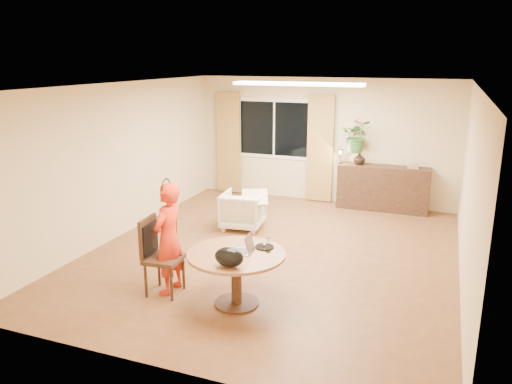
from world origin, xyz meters
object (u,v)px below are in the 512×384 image
Objects in this scene: sideboard at (383,188)px; dining_table at (236,264)px; dining_chair at (164,257)px; child at (169,239)px; armchair at (243,210)px.

dining_table is at bearing -103.87° from sideboard.
dining_chair is 0.57× the size of sideboard.
child reaches higher than sideboard.
child is 0.82× the size of sideboard.
dining_table is at bearing 90.85° from child.
child is 2.72m from armchair.
sideboard is (2.14, 4.73, -0.29)m from child.
sideboard is (2.21, 2.05, 0.12)m from armchair.
armchair is at bearing 110.84° from dining_table.
armchair is 3.02m from sideboard.
dining_chair is at bearing -20.11° from child.
dining_chair is at bearing -114.27° from sideboard.
dining_table is at bearing -1.25° from dining_chair.
armchair is at bearing -137.20° from sideboard.
dining_chair reaches higher than sideboard.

